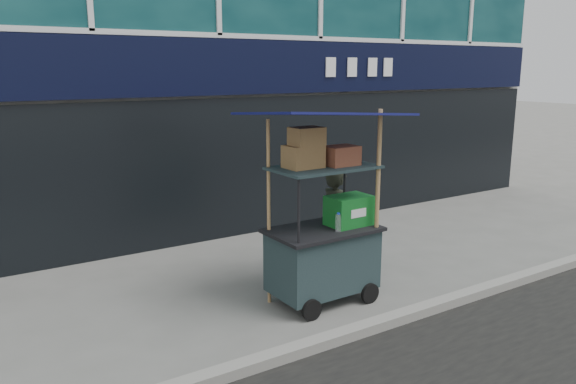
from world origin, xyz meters
TOP-DOWN VIEW (x-y plane):
  - ground at (0.00, 0.00)m, footprint 80.00×80.00m
  - curb at (0.00, -0.20)m, footprint 80.00×0.18m
  - vendor_cart at (-0.13, 0.79)m, footprint 1.84×1.31m
  - vendor_man at (0.54, 1.44)m, footprint 0.38×0.57m

SIDE VIEW (x-z plane):
  - ground at x=0.00m, z-range 0.00..0.00m
  - curb at x=0.00m, z-range 0.00..0.12m
  - vendor_man at x=0.54m, z-range 0.00..1.56m
  - vendor_cart at x=-0.13m, z-range -0.37..2.10m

